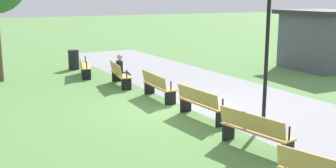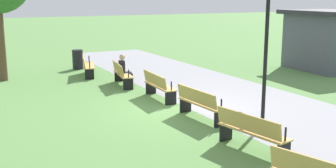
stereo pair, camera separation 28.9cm
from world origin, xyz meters
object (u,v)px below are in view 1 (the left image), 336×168
bench_2 (157,85)px  bench_4 (254,130)px  lamp_post (269,14)px  bench_1 (119,74)px  trash_bin (74,60)px  person_seated (122,69)px  bench_3 (201,103)px  bench_0 (84,65)px  kiosk (321,39)px

bench_2 → bench_4: (5.27, -0.29, 0.00)m
bench_4 → lamp_post: bearing=122.8°
bench_4 → lamp_post: (-1.32, 1.44, 2.48)m
bench_1 → lamp_post: lamp_post is taller
bench_1 → trash_bin: bearing=-164.1°
person_seated → lamp_post: bearing=20.4°
bench_2 → bench_3: bearing=3.2°
bench_0 → trash_bin: bearing=-166.9°
bench_4 → lamp_post: size_ratio=0.44×
lamp_post → person_seated: bearing=-169.2°
lamp_post → kiosk: bearing=123.5°
kiosk → trash_bin: bearing=-114.5°
person_seated → bench_2: bearing=12.2°
bench_0 → lamp_post: 9.70m
lamp_post → trash_bin: lamp_post is taller
bench_3 → kiosk: (-4.23, 9.50, 0.94)m
lamp_post → kiosk: lamp_post is taller
bench_1 → kiosk: 9.90m
bench_4 → kiosk: (-6.85, 9.80, 0.94)m
bench_4 → kiosk: size_ratio=0.48×
bench_2 → kiosk: bearing=102.7°
bench_1 → person_seated: 0.27m
bench_2 → trash_bin: bearing=-170.5°
bench_3 → trash_bin: bearing=-178.6°
bench_3 → person_seated: bearing=178.1°
bench_1 → bench_2: (2.63, 0.29, 0.00)m
trash_bin → kiosk: bearing=61.9°
bench_4 → bench_2: bearing=167.2°
bench_1 → bench_4: 7.90m
trash_bin → bench_2: bearing=6.3°
trash_bin → bench_0: bearing=-2.9°
bench_0 → trash_bin: 1.88m
bench_2 → person_seated: 2.77m
trash_bin → bench_3: bearing=4.6°
bench_0 → trash_bin: trash_bin is taller
bench_3 → bench_2: bearing=176.8°
bench_3 → bench_4: same height
bench_2 → kiosk: size_ratio=0.48×
bench_0 → kiosk: (3.62, 10.38, 0.94)m
bench_1 → trash_bin: (-4.45, -0.49, -0.02)m
bench_3 → bench_1: bearing=180.0°
bench_0 → bench_3: bearing=22.4°
person_seated → kiosk: kiosk is taller
bench_2 → bench_4: 5.28m
kiosk → person_seated: bearing=-93.3°
bench_0 → kiosk: size_ratio=0.49×
bench_3 → bench_4: 2.64m
bench_2 → trash_bin: (-7.08, -0.78, -0.02)m
lamp_post → trash_bin: bearing=-170.1°
bench_4 → bench_0: bearing=173.6°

